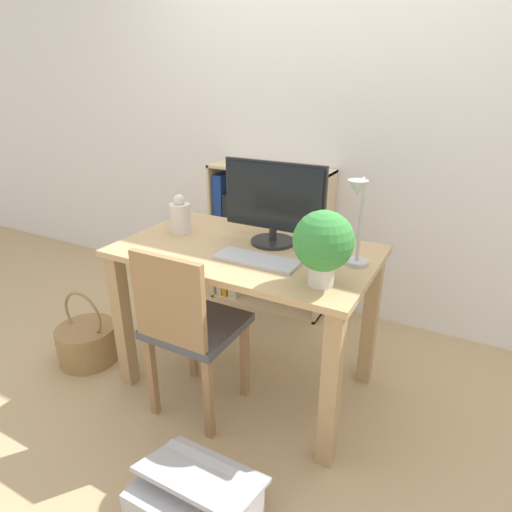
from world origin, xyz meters
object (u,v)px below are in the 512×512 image
at_px(potted_plant, 323,243).
at_px(basket, 87,342).
at_px(monitor, 274,201).
at_px(desk_lamp, 358,215).
at_px(keyboard, 257,260).
at_px(bookshelf, 251,232).
at_px(chair, 189,326).
at_px(vase, 180,216).
at_px(storage_box, 195,505).

distance_m(potted_plant, basket, 1.60).
height_order(monitor, desk_lamp, monitor).
distance_m(keyboard, desk_lamp, 0.48).
bearing_deg(keyboard, basket, -171.53).
bearing_deg(bookshelf, basket, -112.67).
xyz_separation_m(monitor, basket, (-0.99, -0.40, -0.87)).
distance_m(chair, basket, 0.88).
distance_m(desk_lamp, potted_plant, 0.23).
bearing_deg(potted_plant, monitor, 138.59).
bearing_deg(keyboard, bookshelf, 120.39).
relative_size(monitor, chair, 0.59).
xyz_separation_m(desk_lamp, basket, (-1.43, -0.28, -0.90)).
relative_size(vase, basket, 0.47).
xyz_separation_m(monitor, potted_plant, (0.37, -0.33, -0.04)).
bearing_deg(keyboard, storage_box, -80.21).
bearing_deg(chair, vase, 124.00).
relative_size(monitor, keyboard, 1.36).
bearing_deg(basket, storage_box, -25.04).
relative_size(keyboard, potted_plant, 1.27).
bearing_deg(desk_lamp, keyboard, -162.61).
distance_m(desk_lamp, storage_box, 1.25).
distance_m(monitor, chair, 0.70).
bearing_deg(chair, bookshelf, 100.33).
distance_m(bookshelf, storage_box, 1.84).
distance_m(vase, potted_plant, 0.90).
distance_m(desk_lamp, chair, 0.89).
bearing_deg(keyboard, desk_lamp, 17.39).
relative_size(bookshelf, storage_box, 2.32).
bearing_deg(chair, keyboard, 35.82).
relative_size(monitor, potted_plant, 1.72).
distance_m(potted_plant, bookshelf, 1.44).
bearing_deg(bookshelf, monitor, -53.84).
height_order(vase, chair, vase).
xyz_separation_m(chair, basket, (-0.79, 0.05, -0.37)).
xyz_separation_m(desk_lamp, storage_box, (-0.28, -0.82, -0.91)).
distance_m(basket, storage_box, 1.27).
xyz_separation_m(monitor, desk_lamp, (0.44, -0.12, 0.02)).
distance_m(vase, storage_box, 1.31).
xyz_separation_m(potted_plant, basket, (-1.36, -0.07, -0.84)).
height_order(potted_plant, bookshelf, potted_plant).
relative_size(desk_lamp, chair, 0.45).
distance_m(keyboard, bookshelf, 1.15).
height_order(monitor, potted_plant, monitor).
bearing_deg(keyboard, chair, -138.91).
height_order(monitor, basket, monitor).
bearing_deg(vase, chair, -50.74).
relative_size(desk_lamp, potted_plant, 1.29).
distance_m(vase, bookshelf, 0.88).
bearing_deg(vase, bookshelf, 92.15).
bearing_deg(basket, keyboard, 8.47).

